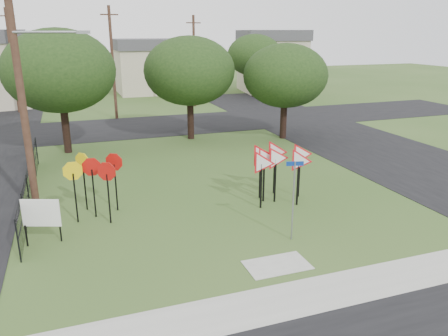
{
  "coord_description": "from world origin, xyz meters",
  "views": [
    {
      "loc": [
        -5.65,
        -13.3,
        7.02
      ],
      "look_at": [
        0.14,
        3.0,
        1.6
      ],
      "focal_mm": 35.0,
      "sensor_mm": 36.0,
      "label": 1
    }
  ],
  "objects_px": {
    "info_board": "(41,215)",
    "street_name_sign": "(293,195)",
    "yield_sign_cluster": "(277,160)",
    "stop_sign_cluster": "(94,173)"
  },
  "relations": [
    {
      "from": "street_name_sign",
      "to": "yield_sign_cluster",
      "type": "distance_m",
      "value": 3.74
    },
    {
      "from": "street_name_sign",
      "to": "stop_sign_cluster",
      "type": "bearing_deg",
      "value": 145.1
    },
    {
      "from": "stop_sign_cluster",
      "to": "yield_sign_cluster",
      "type": "distance_m",
      "value": 7.45
    },
    {
      "from": "stop_sign_cluster",
      "to": "info_board",
      "type": "relative_size",
      "value": 1.49
    },
    {
      "from": "info_board",
      "to": "street_name_sign",
      "type": "bearing_deg",
      "value": -17.35
    },
    {
      "from": "stop_sign_cluster",
      "to": "yield_sign_cluster",
      "type": "xyz_separation_m",
      "value": [
        7.4,
        -0.82,
        0.02
      ]
    },
    {
      "from": "street_name_sign",
      "to": "stop_sign_cluster",
      "type": "relative_size",
      "value": 1.17
    },
    {
      "from": "info_board",
      "to": "yield_sign_cluster",
      "type": "bearing_deg",
      "value": 6.12
    },
    {
      "from": "street_name_sign",
      "to": "info_board",
      "type": "xyz_separation_m",
      "value": [
        -8.21,
        2.57,
        -0.57
      ]
    },
    {
      "from": "yield_sign_cluster",
      "to": "info_board",
      "type": "distance_m",
      "value": 9.4
    }
  ]
}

